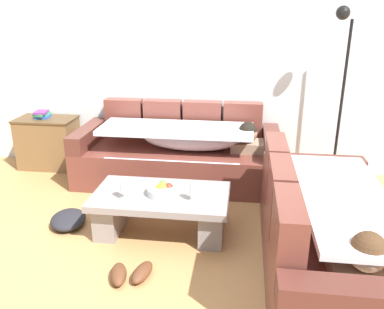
{
  "coord_description": "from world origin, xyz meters",
  "views": [
    {
      "loc": [
        0.95,
        -2.68,
        1.91
      ],
      "look_at": [
        0.46,
        1.03,
        0.55
      ],
      "focal_mm": 37.38,
      "sensor_mm": 36.0,
      "label": 1
    }
  ],
  "objects_px": {
    "open_magazine": "(206,194)",
    "coffee_table": "(162,208)",
    "book_stack_on_cabinet": "(42,115)",
    "couch_near_window": "(327,238)",
    "fruit_bowl": "(163,190)",
    "wine_glass_near_left": "(124,186)",
    "wine_glass_near_right": "(193,188)",
    "crumpled_garment": "(68,219)",
    "pair_of_shoes": "(130,273)",
    "floor_lamp": "(339,88)",
    "side_cabinet": "(48,143)",
    "couch_along_wall": "(181,154)"
  },
  "relations": [
    {
      "from": "wine_glass_near_left",
      "to": "wine_glass_near_right",
      "type": "bearing_deg",
      "value": 3.77
    },
    {
      "from": "coffee_table",
      "to": "pair_of_shoes",
      "type": "xyz_separation_m",
      "value": [
        -0.1,
        -0.7,
        -0.19
      ]
    },
    {
      "from": "couch_near_window",
      "to": "side_cabinet",
      "type": "bearing_deg",
      "value": 58.71
    },
    {
      "from": "couch_near_window",
      "to": "open_magazine",
      "type": "xyz_separation_m",
      "value": [
        -0.94,
        0.52,
        0.05
      ]
    },
    {
      "from": "fruit_bowl",
      "to": "wine_glass_near_left",
      "type": "bearing_deg",
      "value": -157.07
    },
    {
      "from": "wine_glass_near_right",
      "to": "book_stack_on_cabinet",
      "type": "height_order",
      "value": "book_stack_on_cabinet"
    },
    {
      "from": "couch_near_window",
      "to": "pair_of_shoes",
      "type": "height_order",
      "value": "couch_near_window"
    },
    {
      "from": "floor_lamp",
      "to": "crumpled_garment",
      "type": "distance_m",
      "value": 3.08
    },
    {
      "from": "pair_of_shoes",
      "to": "coffee_table",
      "type": "bearing_deg",
      "value": 82.12
    },
    {
      "from": "open_magazine",
      "to": "book_stack_on_cabinet",
      "type": "xyz_separation_m",
      "value": [
        -2.19,
        1.36,
        0.3
      ]
    },
    {
      "from": "couch_near_window",
      "to": "book_stack_on_cabinet",
      "type": "height_order",
      "value": "couch_near_window"
    },
    {
      "from": "side_cabinet",
      "to": "floor_lamp",
      "type": "bearing_deg",
      "value": -1.83
    },
    {
      "from": "wine_glass_near_left",
      "to": "floor_lamp",
      "type": "distance_m",
      "value": 2.52
    },
    {
      "from": "couch_near_window",
      "to": "pair_of_shoes",
      "type": "relative_size",
      "value": 5.84
    },
    {
      "from": "couch_along_wall",
      "to": "coffee_table",
      "type": "distance_m",
      "value": 1.17
    },
    {
      "from": "couch_along_wall",
      "to": "wine_glass_near_left",
      "type": "distance_m",
      "value": 1.35
    },
    {
      "from": "couch_along_wall",
      "to": "wine_glass_near_left",
      "type": "xyz_separation_m",
      "value": [
        -0.28,
        -1.31,
        0.16
      ]
    },
    {
      "from": "coffee_table",
      "to": "wine_glass_near_right",
      "type": "bearing_deg",
      "value": -19.06
    },
    {
      "from": "coffee_table",
      "to": "open_magazine",
      "type": "height_order",
      "value": "open_magazine"
    },
    {
      "from": "couch_near_window",
      "to": "book_stack_on_cabinet",
      "type": "xyz_separation_m",
      "value": [
        -3.13,
        1.88,
        0.35
      ]
    },
    {
      "from": "open_magazine",
      "to": "pair_of_shoes",
      "type": "distance_m",
      "value": 0.95
    },
    {
      "from": "couch_near_window",
      "to": "wine_glass_near_right",
      "type": "distance_m",
      "value": 1.12
    },
    {
      "from": "couch_near_window",
      "to": "open_magazine",
      "type": "bearing_deg",
      "value": 61.05
    },
    {
      "from": "wine_glass_near_left",
      "to": "coffee_table",
      "type": "bearing_deg",
      "value": 26.17
    },
    {
      "from": "side_cabinet",
      "to": "couch_near_window",
      "type": "bearing_deg",
      "value": -31.29
    },
    {
      "from": "side_cabinet",
      "to": "wine_glass_near_left",
      "type": "bearing_deg",
      "value": -46.54
    },
    {
      "from": "floor_lamp",
      "to": "fruit_bowl",
      "type": "bearing_deg",
      "value": -142.26
    },
    {
      "from": "coffee_table",
      "to": "book_stack_on_cabinet",
      "type": "relative_size",
      "value": 5.5
    },
    {
      "from": "couch_along_wall",
      "to": "crumpled_garment",
      "type": "xyz_separation_m",
      "value": [
        -0.88,
        -1.18,
        -0.27
      ]
    },
    {
      "from": "coffee_table",
      "to": "crumpled_garment",
      "type": "xyz_separation_m",
      "value": [
        -0.89,
        -0.01,
        -0.18
      ]
    },
    {
      "from": "book_stack_on_cabinet",
      "to": "floor_lamp",
      "type": "relative_size",
      "value": 0.11
    },
    {
      "from": "couch_along_wall",
      "to": "floor_lamp",
      "type": "relative_size",
      "value": 1.18
    },
    {
      "from": "wine_glass_near_right",
      "to": "fruit_bowl",
      "type": "bearing_deg",
      "value": 161.56
    },
    {
      "from": "coffee_table",
      "to": "book_stack_on_cabinet",
      "type": "bearing_deg",
      "value": 141.98
    },
    {
      "from": "coffee_table",
      "to": "crumpled_garment",
      "type": "height_order",
      "value": "coffee_table"
    },
    {
      "from": "floor_lamp",
      "to": "pair_of_shoes",
      "type": "bearing_deg",
      "value": -132.01
    },
    {
      "from": "coffee_table",
      "to": "floor_lamp",
      "type": "xyz_separation_m",
      "value": [
        1.69,
        1.28,
        0.88
      ]
    },
    {
      "from": "wine_glass_near_left",
      "to": "book_stack_on_cabinet",
      "type": "relative_size",
      "value": 0.76
    },
    {
      "from": "book_stack_on_cabinet",
      "to": "floor_lamp",
      "type": "height_order",
      "value": "floor_lamp"
    },
    {
      "from": "crumpled_garment",
      "to": "open_magazine",
      "type": "bearing_deg",
      "value": 2.19
    },
    {
      "from": "couch_near_window",
      "to": "fruit_bowl",
      "type": "height_order",
      "value": "couch_near_window"
    },
    {
      "from": "wine_glass_near_left",
      "to": "open_magazine",
      "type": "distance_m",
      "value": 0.72
    },
    {
      "from": "open_magazine",
      "to": "coffee_table",
      "type": "bearing_deg",
      "value": 177.88
    },
    {
      "from": "couch_near_window",
      "to": "fruit_bowl",
      "type": "relative_size",
      "value": 7.31
    },
    {
      "from": "book_stack_on_cabinet",
      "to": "wine_glass_near_left",
      "type": "bearing_deg",
      "value": -45.87
    },
    {
      "from": "side_cabinet",
      "to": "pair_of_shoes",
      "type": "distance_m",
      "value": 2.68
    },
    {
      "from": "couch_near_window",
      "to": "fruit_bowl",
      "type": "bearing_deg",
      "value": 70.23
    },
    {
      "from": "couch_near_window",
      "to": "book_stack_on_cabinet",
      "type": "bearing_deg",
      "value": 58.96
    },
    {
      "from": "side_cabinet",
      "to": "pair_of_shoes",
      "type": "height_order",
      "value": "side_cabinet"
    },
    {
      "from": "book_stack_on_cabinet",
      "to": "pair_of_shoes",
      "type": "height_order",
      "value": "book_stack_on_cabinet"
    }
  ]
}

